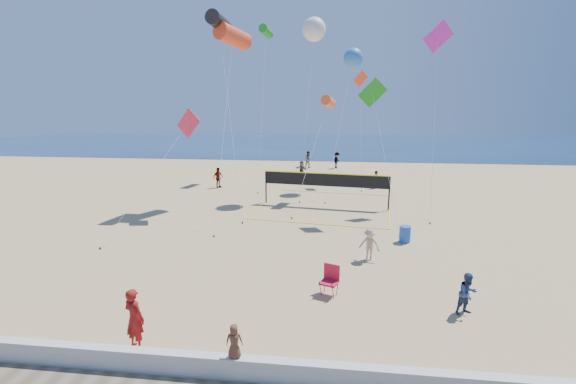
# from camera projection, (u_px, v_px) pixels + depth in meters

# --- Properties ---
(ground) EXTENTS (120.00, 120.00, 0.00)m
(ground) POSITION_uv_depth(u_px,v_px,m) (262.00, 316.00, 12.84)
(ground) COLOR tan
(ground) RESTS_ON ground
(ocean) EXTENTS (140.00, 50.00, 0.03)m
(ocean) POSITION_uv_depth(u_px,v_px,m) (321.00, 143.00, 72.92)
(ocean) COLOR #10234C
(ocean) RESTS_ON ground
(seawall) EXTENTS (32.00, 0.30, 0.60)m
(seawall) POSITION_uv_depth(u_px,v_px,m) (240.00, 368.00, 9.86)
(seawall) COLOR silver
(seawall) RESTS_ON ground
(woman) EXTENTS (0.79, 0.65, 1.85)m
(woman) POSITION_uv_depth(u_px,v_px,m) (135.00, 319.00, 10.98)
(woman) COLOR maroon
(woman) RESTS_ON ground
(toddler) EXTENTS (0.47, 0.33, 0.90)m
(toddler) POSITION_uv_depth(u_px,v_px,m) (234.00, 341.00, 9.73)
(toddler) COLOR brown
(toddler) RESTS_ON seawall
(bystander_a) EXTENTS (0.87, 0.79, 1.45)m
(bystander_a) POSITION_uv_depth(u_px,v_px,m) (468.00, 294.00, 12.85)
(bystander_a) COLOR navy
(bystander_a) RESTS_ON ground
(bystander_b) EXTENTS (1.10, 0.85, 1.49)m
(bystander_b) POSITION_uv_depth(u_px,v_px,m) (369.00, 244.00, 17.39)
(bystander_b) COLOR tan
(bystander_b) RESTS_ON ground
(far_person_0) EXTENTS (0.93, 1.08, 1.74)m
(far_person_0) POSITION_uv_depth(u_px,v_px,m) (218.00, 178.00, 32.89)
(far_person_0) COLOR gray
(far_person_0) RESTS_ON ground
(far_person_1) EXTENTS (1.46, 1.22, 1.57)m
(far_person_1) POSITION_uv_depth(u_px,v_px,m) (302.00, 169.00, 37.87)
(far_person_1) COLOR gray
(far_person_1) RESTS_ON ground
(far_person_2) EXTENTS (0.37, 0.55, 1.50)m
(far_person_2) POSITION_uv_depth(u_px,v_px,m) (376.00, 180.00, 32.64)
(far_person_2) COLOR gray
(far_person_2) RESTS_ON ground
(far_person_3) EXTENTS (1.09, 0.94, 1.90)m
(far_person_3) POSITION_uv_depth(u_px,v_px,m) (309.00, 160.00, 43.19)
(far_person_3) COLOR gray
(far_person_3) RESTS_ON ground
(far_person_4) EXTENTS (1.08, 1.33, 1.80)m
(far_person_4) POSITION_uv_depth(u_px,v_px,m) (337.00, 160.00, 43.16)
(far_person_4) COLOR gray
(far_person_4) RESTS_ON ground
(camp_chair) EXTENTS (0.77, 0.89, 1.26)m
(camp_chair) POSITION_uv_depth(u_px,v_px,m) (330.00, 278.00, 14.22)
(camp_chair) COLOR #B8152E
(camp_chair) RESTS_ON ground
(trash_barrel) EXTENTS (0.71, 0.71, 0.85)m
(trash_barrel) POSITION_uv_depth(u_px,v_px,m) (405.00, 234.00, 19.76)
(trash_barrel) COLOR blue
(trash_barrel) RESTS_ON ground
(volleyball_net) EXTENTS (9.87, 9.74, 2.35)m
(volleyball_net) POSITION_uv_depth(u_px,v_px,m) (325.00, 184.00, 26.58)
(volleyball_net) COLOR black
(volleyball_net) RESTS_ON ground
(kite_0) EXTENTS (2.27, 9.62, 12.22)m
(kite_0) POSITION_uv_depth(u_px,v_px,m) (233.00, 37.00, 25.95)
(kite_0) COLOR red
(kite_0) RESTS_ON ground
(kite_1) EXTENTS (3.10, 6.22, 12.88)m
(kite_1) POSITION_uv_depth(u_px,v_px,m) (219.00, 23.00, 25.35)
(kite_1) COLOR black
(kite_1) RESTS_ON ground
(kite_2) EXTENTS (2.60, 6.93, 7.64)m
(kite_2) POSITION_uv_depth(u_px,v_px,m) (328.00, 102.00, 27.90)
(kite_2) COLOR #FF5128
(kite_2) RESTS_ON ground
(kite_3) EXTENTS (3.23, 7.10, 6.77)m
(kite_3) POSITION_uv_depth(u_px,v_px,m) (186.00, 127.00, 23.58)
(kite_3) COLOR #E22A4A
(kite_3) RESTS_ON ground
(kite_4) EXTENTS (2.35, 3.93, 8.50)m
(kite_4) POSITION_uv_depth(u_px,v_px,m) (374.00, 99.00, 22.61)
(kite_4) COLOR #1B921E
(kite_4) RESTS_ON ground
(kite_5) EXTENTS (2.07, 5.19, 12.33)m
(kite_5) POSITION_uv_depth(u_px,v_px,m) (438.00, 43.00, 24.94)
(kite_5) COLOR #E028C3
(kite_5) RESTS_ON ground
(kite_6) EXTENTS (1.98, 4.09, 13.17)m
(kite_6) POSITION_uv_depth(u_px,v_px,m) (314.00, 29.00, 28.06)
(kite_6) COLOR silver
(kite_6) RESTS_ON ground
(kite_7) EXTENTS (2.95, 7.57, 11.49)m
(kite_7) POSITION_uv_depth(u_px,v_px,m) (353.00, 58.00, 31.43)
(kite_7) COLOR blue
(kite_7) RESTS_ON ground
(kite_8) EXTENTS (1.12, 8.52, 14.08)m
(kite_8) POSITION_uv_depth(u_px,v_px,m) (266.00, 32.00, 35.28)
(kite_8) COLOR #1B921E
(kite_8) RESTS_ON ground
(kite_9) EXTENTS (1.27, 4.43, 9.92)m
(kite_9) POSITION_uv_depth(u_px,v_px,m) (361.00, 86.00, 33.27)
(kite_9) COLOR #FF5128
(kite_9) RESTS_ON ground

